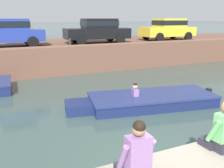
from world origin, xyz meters
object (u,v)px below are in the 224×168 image
(car_centre_black, at_px, (98,30))
(car_right_inner_yellow, at_px, (168,28))
(person_seated_left, at_px, (136,157))
(person_seated_right, at_px, (222,131))
(motorboat_passing, at_px, (147,100))
(car_left_inner_blue, at_px, (9,32))
(mooring_bollard_mid, at_px, (70,42))

(car_centre_black, height_order, car_right_inner_yellow, same)
(car_centre_black, distance_m, person_seated_left, 13.15)
(car_right_inner_yellow, xyz_separation_m, person_seated_right, (-7.86, -12.27, -1.24))
(motorboat_passing, height_order, person_seated_left, person_seated_left)
(car_left_inner_blue, height_order, mooring_bollard_mid, car_left_inner_blue)
(person_seated_left, distance_m, person_seated_right, 1.86)
(car_left_inner_blue, relative_size, mooring_bollard_mid, 8.65)
(car_left_inner_blue, relative_size, person_seated_left, 3.99)
(person_seated_left, height_order, person_seated_right, same)
(car_left_inner_blue, xyz_separation_m, person_seated_right, (2.92, -12.27, -1.24))
(person_seated_right, bearing_deg, motorboat_passing, 73.71)
(mooring_bollard_mid, distance_m, person_seated_left, 11.46)
(motorboat_passing, distance_m, car_right_inner_yellow, 10.29)
(person_seated_left, xyz_separation_m, person_seated_right, (1.85, 0.12, 0.00))
(mooring_bollard_mid, bearing_deg, motorboat_passing, -80.16)
(car_centre_black, bearing_deg, car_left_inner_blue, 179.95)
(motorboat_passing, xyz_separation_m, person_seated_left, (-3.20, -4.75, 1.03))
(car_right_inner_yellow, bearing_deg, car_left_inner_blue, 179.98)
(person_seated_left, bearing_deg, car_right_inner_yellow, 51.91)
(motorboat_passing, relative_size, person_seated_right, 5.96)
(car_left_inner_blue, xyz_separation_m, mooring_bollard_mid, (3.14, -1.15, -0.61))
(car_centre_black, relative_size, mooring_bollard_mid, 9.34)
(motorboat_passing, bearing_deg, mooring_bollard_mid, 99.84)
(car_left_inner_blue, bearing_deg, mooring_bollard_mid, -20.04)
(car_centre_black, relative_size, car_right_inner_yellow, 1.05)
(car_left_inner_blue, height_order, person_seated_left, car_left_inner_blue)
(car_left_inner_blue, bearing_deg, person_seated_right, -76.62)
(car_left_inner_blue, height_order, car_centre_black, same)
(car_centre_black, bearing_deg, person_seated_left, -108.84)
(mooring_bollard_mid, bearing_deg, person_seated_right, -91.16)
(mooring_bollard_mid, relative_size, person_seated_right, 0.46)
(car_right_inner_yellow, relative_size, mooring_bollard_mid, 8.87)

